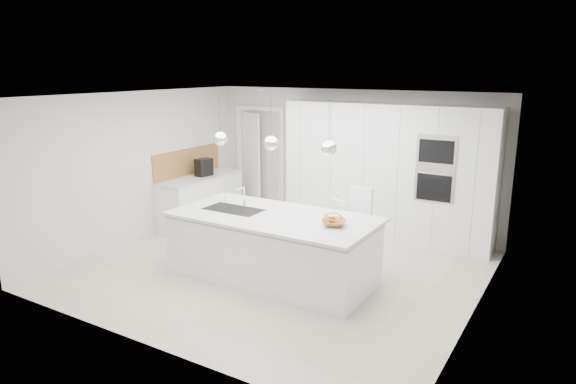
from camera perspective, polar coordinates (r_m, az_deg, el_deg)
The scene contains 26 objects.
floor at distance 7.60m, azimuth -1.18°, elevation -8.55°, with size 5.50×5.50×0.00m, color beige.
wall_back at distance 9.38m, azimuth 6.95°, elevation 3.62°, with size 5.50×5.50×0.00m, color silver.
wall_left at distance 8.96m, azimuth -16.30°, elevation 2.69°, with size 5.00×5.00×0.00m, color silver.
ceiling at distance 7.04m, azimuth -1.28°, elevation 10.63°, with size 5.50×5.50×0.00m, color white.
tall_cabinets at distance 8.83m, azimuth 10.87°, elevation 2.18°, with size 3.60×0.60×2.30m, color white.
oven_stack at distance 8.24m, azimuth 16.04°, elevation 2.49°, with size 0.62×0.04×1.05m, color #A5A5A8, non-canonical shape.
doorway_frame at distance 10.33m, azimuth -3.08°, elevation 3.36°, with size 1.11×0.08×2.13m, color white, non-canonical shape.
hallway_door at distance 10.44m, azimuth -4.37°, elevation 3.33°, with size 0.82×0.04×2.00m, color white.
radiator at distance 10.19m, azimuth -1.60°, elevation 2.22°, with size 0.32×0.04×1.40m, color white, non-canonical shape.
left_base_cabinets at distance 9.77m, azimuth -9.64°, elevation -1.00°, with size 0.60×1.80×0.86m, color white.
left_worktop at distance 9.67m, azimuth -9.75°, elevation 1.58°, with size 0.62×1.82×0.04m, color silver.
oak_backsplash at distance 9.81m, azimuth -11.09°, elevation 3.30°, with size 0.02×1.80×0.50m, color #A77642.
island_base at distance 7.16m, azimuth -1.80°, elevation -6.30°, with size 2.80×1.20×0.86m, color white.
island_worktop at distance 7.05m, azimuth -1.61°, elevation -2.74°, with size 2.84×1.40×0.04m, color silver.
island_sink at distance 7.39m, azimuth -6.07°, elevation -2.53°, with size 0.84×0.44×0.18m, color #3F3F42, non-canonical shape.
island_tap at distance 7.46m, azimuth -4.88°, elevation -0.53°, with size 0.02×0.02×0.30m, color white.
pendant_left at distance 7.29m, azimuth -7.55°, elevation 5.88°, with size 0.20×0.20×0.20m, color white.
pendant_mid at distance 6.80m, azimuth -1.89°, elevation 5.43°, with size 0.20×0.20×0.20m, color white.
pendant_right at distance 6.38m, azimuth 4.56°, elevation 4.85°, with size 0.20×0.20×0.20m, color white.
fruit_bowl at distance 6.60m, azimuth 5.14°, elevation -3.43°, with size 0.32×0.32×0.08m, color #A77642.
espresso_machine at distance 9.69m, azimuth -9.34°, elevation 2.73°, with size 0.20×0.31×0.33m, color black.
bar_stool_left at distance 7.51m, azimuth 5.16°, elevation -4.82°, with size 0.33×0.46×0.99m, color white, non-canonical shape.
bar_stool_right at distance 7.40m, azimuth 7.51°, elevation -4.32°, with size 0.40×0.55×1.21m, color white, non-canonical shape.
apple_a at distance 6.65m, azimuth 4.98°, elevation -3.03°, with size 0.07×0.07×0.07m, color #B12911.
apple_b at distance 6.61m, azimuth 4.90°, elevation -3.07°, with size 0.09×0.09×0.09m, color #B12911.
banana_bunch at distance 6.57m, azimuth 5.04°, elevation -2.75°, with size 0.23×0.23×0.03m, color yellow.
Camera 1 is at (3.75, -5.95, 2.87)m, focal length 32.00 mm.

